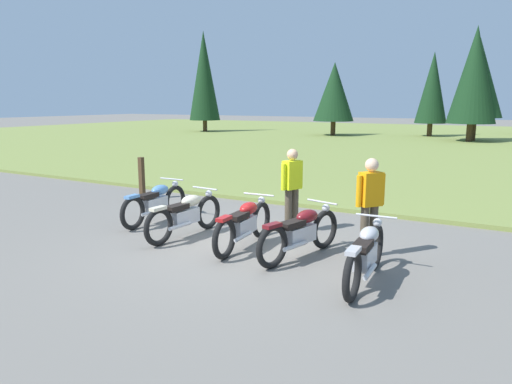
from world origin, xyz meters
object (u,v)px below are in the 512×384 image
object	(u,v)px
motorcycle_cream	(186,214)
trail_marker_post	(142,178)
rider_near_row_end	(292,185)
motorcycle_sky_blue	(156,202)
motorcycle_silver	(366,254)
rider_with_back_turned	(370,202)
motorcycle_red	(244,224)
motorcycle_maroon	(301,232)

from	to	relation	value
motorcycle_cream	trail_marker_post	bearing A→B (deg)	144.76
motorcycle_cream	rider_near_row_end	xyz separation A→B (m)	(1.65, 1.29, 0.51)
motorcycle_sky_blue	motorcycle_silver	xyz separation A→B (m)	(4.96, -1.21, 0.00)
rider_with_back_turned	motorcycle_red	bearing A→B (deg)	-164.61
motorcycle_sky_blue	rider_near_row_end	bearing A→B (deg)	13.77
motorcycle_sky_blue	motorcycle_red	bearing A→B (deg)	-13.26
motorcycle_maroon	rider_near_row_end	bearing A→B (deg)	120.51
motorcycle_sky_blue	trail_marker_post	xyz separation A→B (m)	(-1.93, 1.68, 0.13)
motorcycle_cream	motorcycle_red	bearing A→B (deg)	-1.48
motorcycle_red	rider_with_back_turned	distance (m)	2.22
motorcycle_cream	motorcycle_silver	bearing A→B (deg)	-9.76
motorcycle_maroon	rider_near_row_end	distance (m)	1.64
motorcycle_maroon	rider_near_row_end	world-z (taller)	rider_near_row_end
motorcycle_cream	rider_near_row_end	bearing A→B (deg)	38.01
motorcycle_red	rider_near_row_end	size ratio (longest dim) A/B	1.26
trail_marker_post	motorcycle_red	bearing A→B (deg)	-26.82
motorcycle_silver	rider_near_row_end	xyz separation A→B (m)	(-2.06, 1.92, 0.51)
motorcycle_cream	motorcycle_red	world-z (taller)	same
trail_marker_post	motorcycle_maroon	bearing A→B (deg)	-22.32
motorcycle_sky_blue	rider_with_back_turned	size ratio (longest dim) A/B	1.26
rider_with_back_turned	trail_marker_post	world-z (taller)	rider_with_back_turned
motorcycle_maroon	motorcycle_silver	world-z (taller)	same
motorcycle_maroon	trail_marker_post	xyz separation A→B (m)	(-5.63, 2.31, 0.13)
motorcycle_red	motorcycle_maroon	xyz separation A→B (m)	(1.10, -0.02, 0.00)
motorcycle_red	motorcycle_silver	xyz separation A→B (m)	(2.37, -0.60, 0.00)
motorcycle_sky_blue	motorcycle_maroon	xyz separation A→B (m)	(3.69, -0.63, 0.00)
motorcycle_maroon	rider_with_back_turned	bearing A→B (deg)	31.43
rider_with_back_turned	trail_marker_post	bearing A→B (deg)	165.44
motorcycle_sky_blue	trail_marker_post	bearing A→B (deg)	139.07
motorcycle_cream	motorcycle_maroon	xyz separation A→B (m)	(2.44, -0.06, 0.00)
motorcycle_cream	motorcycle_silver	size ratio (longest dim) A/B	1.00
motorcycle_sky_blue	motorcycle_red	world-z (taller)	same
motorcycle_sky_blue	trail_marker_post	size ratio (longest dim) A/B	1.86
rider_with_back_turned	trail_marker_post	size ratio (longest dim) A/B	1.48
motorcycle_maroon	rider_with_back_turned	distance (m)	1.25
motorcycle_sky_blue	motorcycle_red	size ratio (longest dim) A/B	1.00
motorcycle_cream	motorcycle_maroon	bearing A→B (deg)	-1.37
motorcycle_cream	motorcycle_maroon	distance (m)	2.44
motorcycle_red	motorcycle_cream	bearing A→B (deg)	178.52
motorcycle_red	motorcycle_silver	world-z (taller)	same
motorcycle_silver	rider_with_back_turned	world-z (taller)	rider_with_back_turned
motorcycle_sky_blue	motorcycle_cream	world-z (taller)	same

